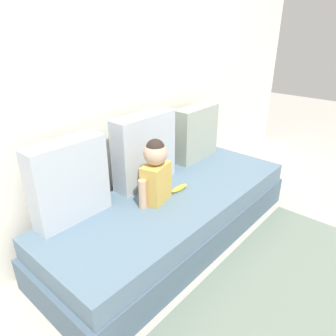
{
  "coord_description": "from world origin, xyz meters",
  "views": [
    {
      "loc": [
        -1.61,
        -1.33,
        1.59
      ],
      "look_at": [
        -0.08,
        0.0,
        0.64
      ],
      "focal_mm": 33.48,
      "sensor_mm": 36.0,
      "label": 1
    }
  ],
  "objects_px": {
    "banana": "(179,188)",
    "toddler": "(156,171)",
    "throw_pillow_right": "(196,133)",
    "throw_pillow_center": "(145,150)",
    "couch": "(174,216)",
    "throw_pillow_left": "(69,181)"
  },
  "relations": [
    {
      "from": "throw_pillow_right",
      "to": "banana",
      "type": "bearing_deg",
      "value": -153.76
    },
    {
      "from": "throw_pillow_left",
      "to": "banana",
      "type": "distance_m",
      "value": 0.85
    },
    {
      "from": "couch",
      "to": "banana",
      "type": "height_order",
      "value": "banana"
    },
    {
      "from": "throw_pillow_right",
      "to": "banana",
      "type": "relative_size",
      "value": 2.93
    },
    {
      "from": "throw_pillow_right",
      "to": "toddler",
      "type": "bearing_deg",
      "value": -162.49
    },
    {
      "from": "toddler",
      "to": "banana",
      "type": "distance_m",
      "value": 0.32
    },
    {
      "from": "banana",
      "to": "toddler",
      "type": "bearing_deg",
      "value": 170.63
    },
    {
      "from": "throw_pillow_center",
      "to": "banana",
      "type": "relative_size",
      "value": 3.34
    },
    {
      "from": "couch",
      "to": "banana",
      "type": "xyz_separation_m",
      "value": [
        0.07,
        0.01,
        0.22
      ]
    },
    {
      "from": "couch",
      "to": "throw_pillow_center",
      "type": "height_order",
      "value": "throw_pillow_center"
    },
    {
      "from": "couch",
      "to": "throw_pillow_left",
      "type": "distance_m",
      "value": 0.89
    },
    {
      "from": "toddler",
      "to": "banana",
      "type": "bearing_deg",
      "value": -9.37
    },
    {
      "from": "throw_pillow_right",
      "to": "toddler",
      "type": "height_order",
      "value": "throw_pillow_right"
    },
    {
      "from": "throw_pillow_center",
      "to": "toddler",
      "type": "relative_size",
      "value": 1.19
    },
    {
      "from": "toddler",
      "to": "throw_pillow_right",
      "type": "bearing_deg",
      "value": 17.51
    },
    {
      "from": "throw_pillow_left",
      "to": "throw_pillow_right",
      "type": "relative_size",
      "value": 1.09
    },
    {
      "from": "couch",
      "to": "banana",
      "type": "bearing_deg",
      "value": 8.8
    },
    {
      "from": "toddler",
      "to": "throw_pillow_center",
      "type": "bearing_deg",
      "value": 59.57
    },
    {
      "from": "couch",
      "to": "toddler",
      "type": "height_order",
      "value": "toddler"
    },
    {
      "from": "couch",
      "to": "throw_pillow_left",
      "type": "xyz_separation_m",
      "value": [
        -0.68,
        0.31,
        0.47
      ]
    },
    {
      "from": "throw_pillow_left",
      "to": "toddler",
      "type": "relative_size",
      "value": 1.14
    },
    {
      "from": "throw_pillow_center",
      "to": "throw_pillow_right",
      "type": "height_order",
      "value": "throw_pillow_center"
    }
  ]
}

